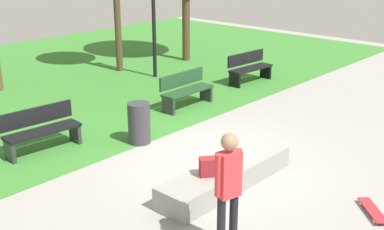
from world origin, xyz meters
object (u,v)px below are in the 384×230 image
at_px(trash_bin, 139,123).
at_px(park_bench_far_left, 186,89).
at_px(concrete_ledge, 227,176).
at_px(skateboard_by_ledge, 373,210).
at_px(park_bench_far_right, 249,67).
at_px(park_bench_by_oak, 41,129).
at_px(backpack_on_ledge, 208,167).
at_px(skater_performing_trick, 228,184).

bearing_deg(trash_bin, park_bench_far_left, 20.69).
relative_size(concrete_ledge, skateboard_by_ledge, 4.16).
height_order(skateboard_by_ledge, park_bench_far_right, park_bench_far_right).
bearing_deg(trash_bin, skateboard_by_ledge, -84.25).
distance_m(park_bench_far_left, trash_bin, 2.67).
height_order(park_bench_by_oak, trash_bin, park_bench_by_oak).
height_order(backpack_on_ledge, park_bench_far_right, park_bench_far_right).
bearing_deg(park_bench_far_right, park_bench_far_left, -176.20).
relative_size(skateboard_by_ledge, park_bench_far_right, 0.44).
relative_size(backpack_on_ledge, park_bench_far_right, 0.20).
bearing_deg(skateboard_by_ledge, trash_bin, 95.75).
bearing_deg(skateboard_by_ledge, park_bench_far_right, 50.64).
xyz_separation_m(skateboard_by_ledge, park_bench_far_left, (1.99, 5.97, 0.42)).
xyz_separation_m(park_bench_by_oak, trash_bin, (1.66, -1.18, -0.03)).
bearing_deg(park_bench_far_right, concrete_ledge, -147.00).
bearing_deg(backpack_on_ledge, trash_bin, 109.83).
relative_size(park_bench_by_oak, park_bench_far_left, 1.02).
bearing_deg(park_bench_far_left, backpack_on_ledge, -132.68).
xyz_separation_m(concrete_ledge, park_bench_far_left, (2.82, 3.62, 0.28)).
bearing_deg(skateboard_by_ledge, skater_performing_trick, 154.83).
bearing_deg(park_bench_far_left, trash_bin, -159.31).
distance_m(park_bench_by_oak, trash_bin, 2.04).
relative_size(park_bench_far_left, trash_bin, 1.79).
distance_m(concrete_ledge, park_bench_by_oak, 4.10).
bearing_deg(park_bench_far_left, park_bench_far_right, 3.80).
xyz_separation_m(skateboard_by_ledge, trash_bin, (-0.51, 5.03, 0.38)).
xyz_separation_m(park_bench_by_oak, park_bench_far_left, (4.15, -0.24, 0.00)).
distance_m(concrete_ledge, park_bench_far_right, 7.03).
xyz_separation_m(concrete_ledge, park_bench_by_oak, (-1.33, 3.86, 0.28)).
relative_size(concrete_ledge, park_bench_by_oak, 1.82).
bearing_deg(backpack_on_ledge, skateboard_by_ledge, -22.64).
distance_m(backpack_on_ledge, park_bench_far_left, 4.93).
bearing_deg(trash_bin, skater_performing_trick, -115.48).
height_order(concrete_ledge, park_bench_far_right, park_bench_far_right).
relative_size(skater_performing_trick, park_bench_by_oak, 1.10).
bearing_deg(skater_performing_trick, concrete_ledge, 38.65).
xyz_separation_m(concrete_ledge, park_bench_far_right, (5.89, 3.83, 0.28)).
distance_m(park_bench_far_right, trash_bin, 5.69).
bearing_deg(backpack_on_ledge, park_bench_far_left, 84.68).
bearing_deg(backpack_on_ledge, park_bench_by_oak, 139.20).
xyz_separation_m(skateboard_by_ledge, park_bench_far_right, (5.06, 6.17, 0.42)).
xyz_separation_m(park_bench_far_right, park_bench_far_left, (-3.08, -0.20, 0.00)).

